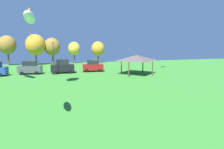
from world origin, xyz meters
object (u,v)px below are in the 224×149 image
(kite_flying_6, at_px, (30,18))
(treeline_tree_3, at_px, (52,47))
(park_pavilion, at_px, (136,58))
(parked_car_second_from_left, at_px, (30,68))
(treeline_tree_2, at_px, (35,45))
(parked_car_third_from_left, at_px, (63,66))
(parked_car_rightmost_in_row, at_px, (93,66))
(treeline_tree_5, at_px, (98,49))
(light_post_1, at_px, (54,57))
(treeline_tree_1, at_px, (7,45))
(treeline_tree_4, at_px, (74,49))

(kite_flying_6, bearing_deg, treeline_tree_3, 90.55)
(kite_flying_6, xyz_separation_m, park_pavilion, (15.53, 20.14, -4.76))
(parked_car_second_from_left, relative_size, treeline_tree_2, 0.56)
(parked_car_third_from_left, bearing_deg, kite_flying_6, -92.85)
(treeline_tree_3, bearing_deg, treeline_tree_2, -160.24)
(kite_flying_6, xyz_separation_m, parked_car_rightmost_in_row, (8.08, 25.23, -6.67))
(park_pavilion, distance_m, treeline_tree_2, 28.24)
(treeline_tree_3, bearing_deg, kite_flying_6, -89.45)
(parked_car_third_from_left, xyz_separation_m, park_pavilion, (13.44, -4.54, 1.78))
(treeline_tree_5, bearing_deg, treeline_tree_2, -175.37)
(parked_car_rightmost_in_row, xyz_separation_m, treeline_tree_3, (-8.48, 16.22, 3.44))
(light_post_1, distance_m, treeline_tree_5, 22.13)
(parked_car_third_from_left, height_order, parked_car_rightmost_in_row, parked_car_third_from_left)
(treeline_tree_1, bearing_deg, treeline_tree_3, 4.97)
(treeline_tree_1, relative_size, treeline_tree_3, 1.08)
(parked_car_rightmost_in_row, bearing_deg, treeline_tree_2, 134.97)
(treeline_tree_5, bearing_deg, kite_flying_6, -106.28)
(treeline_tree_5, bearing_deg, parked_car_second_from_left, -134.41)
(parked_car_third_from_left, distance_m, light_post_1, 3.41)
(parked_car_second_from_left, distance_m, light_post_1, 5.60)
(kite_flying_6, distance_m, treeline_tree_3, 41.58)
(kite_flying_6, xyz_separation_m, treeline_tree_1, (-11.11, 40.52, -2.67))
(treeline_tree_5, bearing_deg, light_post_1, -121.33)
(park_pavilion, relative_size, treeline_tree_1, 0.78)
(treeline_tree_4, bearing_deg, kite_flying_6, -97.44)
(park_pavilion, bearing_deg, parked_car_second_from_left, 165.82)
(kite_flying_6, distance_m, parked_car_third_from_left, 25.61)
(parked_car_third_from_left, distance_m, treeline_tree_5, 19.60)
(parked_car_third_from_left, bearing_deg, treeline_tree_5, 61.11)
(parked_car_second_from_left, bearing_deg, treeline_tree_5, 52.65)
(parked_car_second_from_left, height_order, treeline_tree_4, treeline_tree_4)
(kite_flying_6, height_order, treeline_tree_3, kite_flying_6)
(treeline_tree_1, bearing_deg, light_post_1, -57.13)
(kite_flying_6, relative_size, light_post_1, 0.53)
(treeline_tree_2, bearing_deg, parked_car_third_from_left, -66.96)
(parked_car_second_from_left, relative_size, treeline_tree_5, 0.74)
(kite_flying_6, bearing_deg, light_post_1, 88.54)
(parked_car_third_from_left, height_order, treeline_tree_4, treeline_tree_4)
(treeline_tree_3, distance_m, treeline_tree_5, 12.49)
(parked_car_third_from_left, height_order, park_pavilion, park_pavilion)
(treeline_tree_4, bearing_deg, park_pavilion, -64.67)
(light_post_1, height_order, treeline_tree_2, treeline_tree_2)
(park_pavilion, height_order, light_post_1, light_post_1)
(kite_flying_6, height_order, parked_car_third_from_left, kite_flying_6)
(treeline_tree_3, bearing_deg, treeline_tree_4, 0.49)
(kite_flying_6, relative_size, park_pavilion, 0.54)
(parked_car_second_from_left, distance_m, parked_car_rightmost_in_row, 11.98)
(parked_car_rightmost_in_row, bearing_deg, treeline_tree_4, 104.01)
(parked_car_rightmost_in_row, xyz_separation_m, treeline_tree_5, (3.99, 16.11, 2.75))
(parked_car_third_from_left, distance_m, treeline_tree_4, 17.37)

